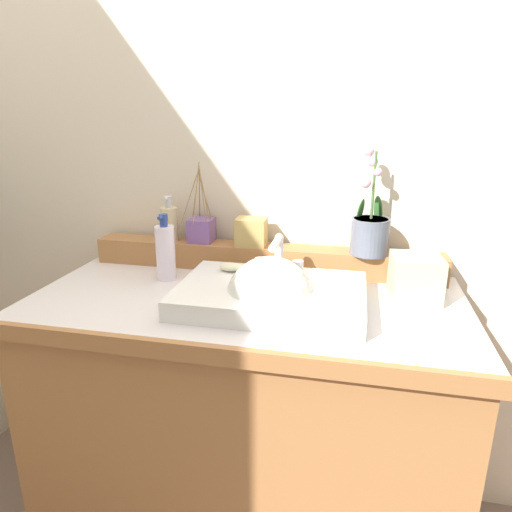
# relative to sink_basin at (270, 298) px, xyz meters

# --- Properties ---
(wall_back) EXTENTS (3.13, 0.20, 2.52)m
(wall_back) POSITION_rel_sink_basin_xyz_m (-0.08, 0.45, 0.39)
(wall_back) COLOR beige
(wall_back) RESTS_ON ground
(vanity_cabinet) EXTENTS (1.20, 0.60, 0.85)m
(vanity_cabinet) POSITION_rel_sink_basin_xyz_m (-0.08, 0.04, -0.44)
(vanity_cabinet) COLOR #A66E3F
(vanity_cabinet) RESTS_ON ground
(back_ledge) EXTENTS (1.13, 0.09, 0.08)m
(back_ledge) POSITION_rel_sink_basin_xyz_m (-0.08, 0.28, 0.02)
(back_ledge) COLOR #A66E3F
(back_ledge) RESTS_ON vanity_cabinet
(sink_basin) EXTENTS (0.49, 0.34, 0.27)m
(sink_basin) POSITION_rel_sink_basin_xyz_m (0.00, 0.00, 0.00)
(sink_basin) COLOR white
(sink_basin) RESTS_ON vanity_cabinet
(soap_bar) EXTENTS (0.07, 0.04, 0.02)m
(soap_bar) POSITION_rel_sink_basin_xyz_m (-0.14, 0.10, 0.04)
(soap_bar) COLOR beige
(soap_bar) RESTS_ON sink_basin
(potted_plant) EXTENTS (0.12, 0.12, 0.32)m
(potted_plant) POSITION_rel_sink_basin_xyz_m (0.25, 0.27, 0.13)
(potted_plant) COLOR slate
(potted_plant) RESTS_ON back_ledge
(soap_dispenser) EXTENTS (0.06, 0.06, 0.15)m
(soap_dispenser) POSITION_rel_sink_basin_xyz_m (-0.40, 0.28, 0.12)
(soap_dispenser) COLOR beige
(soap_dispenser) RESTS_ON back_ledge
(reed_diffuser) EXTENTS (0.10, 0.10, 0.26)m
(reed_diffuser) POSITION_rel_sink_basin_xyz_m (-0.29, 0.29, 0.10)
(reed_diffuser) COLOR #795399
(reed_diffuser) RESTS_ON back_ledge
(trinket_box) EXTENTS (0.10, 0.08, 0.09)m
(trinket_box) POSITION_rel_sink_basin_xyz_m (-0.12, 0.28, 0.10)
(trinket_box) COLOR tan
(trinket_box) RESTS_ON back_ledge
(lotion_bottle) EXTENTS (0.06, 0.06, 0.21)m
(lotion_bottle) POSITION_rel_sink_basin_xyz_m (-0.35, 0.13, 0.07)
(lotion_bottle) COLOR white
(lotion_bottle) RESTS_ON vanity_cabinet
(tissue_box) EXTENTS (0.14, 0.14, 0.12)m
(tissue_box) POSITION_rel_sink_basin_xyz_m (0.38, 0.13, 0.04)
(tissue_box) COLOR #98AC90
(tissue_box) RESTS_ON vanity_cabinet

